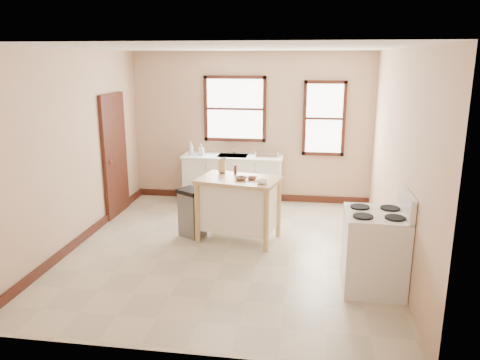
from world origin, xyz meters
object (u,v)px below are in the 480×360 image
object	(u,v)px
bowl_a	(241,179)
trash_bin	(192,213)
knife_block	(222,167)
gas_stove	(375,240)
kitchen_island	(239,209)
soap_bottle_a	(191,149)
pepper_grinder	(235,170)
soap_bottle_b	(201,150)
bowl_b	(252,178)
bowl_c	(262,182)
dish_rack	(268,154)

from	to	relation	value
bowl_a	trash_bin	distance (m)	0.99
knife_block	gas_stove	xyz separation A→B (m)	(2.11, -1.60, -0.45)
kitchen_island	trash_bin	bearing A→B (deg)	-170.46
soap_bottle_a	pepper_grinder	size ratio (longest dim) A/B	1.63
gas_stove	soap_bottle_b	bearing A→B (deg)	132.30
kitchen_island	gas_stove	world-z (taller)	gas_stove
knife_block	soap_bottle_a	bearing A→B (deg)	118.50
kitchen_island	bowl_a	xyz separation A→B (m)	(0.05, -0.09, 0.50)
kitchen_island	bowl_b	xyz separation A→B (m)	(0.20, -0.04, 0.50)
trash_bin	bowl_c	bearing A→B (deg)	17.46
bowl_c	gas_stove	xyz separation A→B (m)	(1.44, -1.06, -0.37)
pepper_grinder	gas_stove	world-z (taller)	gas_stove
bowl_a	bowl_c	xyz separation A→B (m)	(0.32, -0.16, 0.00)
kitchen_island	bowl_c	xyz separation A→B (m)	(0.37, -0.25, 0.50)
pepper_grinder	trash_bin	world-z (taller)	pepper_grinder
knife_block	bowl_c	xyz separation A→B (m)	(0.67, -0.54, -0.07)
gas_stove	kitchen_island	bearing A→B (deg)	144.19
dish_rack	bowl_b	bearing A→B (deg)	-92.41
soap_bottle_a	gas_stove	bearing A→B (deg)	-23.06
knife_block	pepper_grinder	distance (m)	0.23
pepper_grinder	bowl_a	distance (m)	0.36
soap_bottle_b	bowl_c	bearing A→B (deg)	-60.01
bowl_a	gas_stove	xyz separation A→B (m)	(1.76, -1.21, -0.37)
soap_bottle_b	pepper_grinder	bearing A→B (deg)	-63.67
soap_bottle_b	dish_rack	bearing A→B (deg)	-1.14
trash_bin	soap_bottle_a	bearing A→B (deg)	135.92
knife_block	bowl_a	size ratio (longest dim) A/B	1.15
bowl_c	bowl_b	bearing A→B (deg)	129.03
kitchen_island	bowl_b	size ratio (longest dim) A/B	7.73
bowl_c	trash_bin	bearing A→B (deg)	165.85
soap_bottle_a	bowl_c	size ratio (longest dim) A/B	1.45
knife_block	gas_stove	distance (m)	2.69
soap_bottle_b	pepper_grinder	size ratio (longest dim) A/B	1.35
kitchen_island	bowl_c	world-z (taller)	bowl_c
soap_bottle_b	bowl_c	xyz separation A→B (m)	(1.34, -1.99, -0.04)
soap_bottle_b	trash_bin	xyz separation A→B (m)	(0.24, -1.71, -0.65)
bowl_a	bowl_c	bearing A→B (deg)	-25.78
dish_rack	bowl_a	world-z (taller)	dish_rack
soap_bottle_b	bowl_c	world-z (taller)	soap_bottle_b
soap_bottle_b	soap_bottle_a	bearing A→B (deg)	-178.46
kitchen_island	soap_bottle_a	bearing A→B (deg)	135.61
pepper_grinder	bowl_c	size ratio (longest dim) A/B	0.89
bowl_b	bowl_c	bearing A→B (deg)	-50.97
soap_bottle_a	bowl_a	bearing A→B (deg)	-33.88
soap_bottle_a	kitchen_island	world-z (taller)	soap_bottle_a
soap_bottle_b	bowl_b	size ratio (longest dim) A/B	1.34
kitchen_island	bowl_c	distance (m)	0.67
trash_bin	gas_stove	bearing A→B (deg)	3.85
bowl_c	kitchen_island	bearing A→B (deg)	146.31
gas_stove	trash_bin	bearing A→B (deg)	152.24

